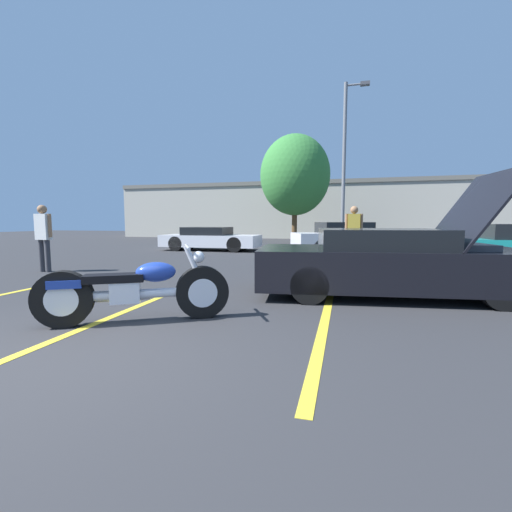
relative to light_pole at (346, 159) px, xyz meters
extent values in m
plane|color=#2D2D30|center=(-2.54, -15.57, -4.44)|extent=(80.00, 80.00, 0.00)
cube|color=yellow|center=(-2.97, -13.54, -4.43)|extent=(0.12, 4.71, 0.01)
cube|color=yellow|center=(-0.13, -13.54, -4.43)|extent=(0.12, 4.71, 0.01)
cube|color=#B2AD9E|center=(-2.54, 9.95, -2.24)|extent=(32.00, 4.00, 4.40)
cube|color=slate|center=(-2.54, 9.95, -0.19)|extent=(32.00, 4.20, 0.30)
cylinder|color=slate|center=(-0.07, 0.00, -0.38)|extent=(0.18, 0.18, 8.10)
cylinder|color=slate|center=(0.38, 0.00, 3.52)|extent=(0.90, 0.10, 0.10)
cube|color=#4C4C51|center=(0.83, 0.00, 3.52)|extent=(0.44, 0.28, 0.16)
cylinder|color=brown|center=(-2.98, 3.02, -3.29)|extent=(0.32, 0.32, 2.30)
ellipsoid|color=#387F38|center=(-2.98, 3.02, -0.32)|extent=(4.22, 4.22, 4.85)
cylinder|color=black|center=(-1.75, -13.82, -4.08)|extent=(0.69, 0.49, 0.71)
cylinder|color=black|center=(-3.24, -14.66, -4.08)|extent=(0.69, 0.49, 0.71)
cylinder|color=silver|center=(-1.75, -13.82, -4.08)|extent=(0.42, 0.34, 0.39)
cylinder|color=silver|center=(-3.24, -14.66, -4.08)|extent=(0.42, 0.34, 0.39)
cylinder|color=silver|center=(-2.50, -14.24, -4.07)|extent=(1.32, 0.82, 0.12)
cube|color=silver|center=(-2.61, -14.30, -4.03)|extent=(0.43, 0.39, 0.28)
ellipsoid|color=navy|center=(-2.27, -14.11, -3.79)|extent=(0.58, 0.49, 0.26)
cube|color=black|center=(-2.72, -14.36, -3.85)|extent=(0.75, 0.58, 0.10)
cube|color=navy|center=(-3.20, -14.63, -3.89)|extent=(0.45, 0.38, 0.10)
cylinder|color=silver|center=(-1.83, -13.86, -3.76)|extent=(0.30, 0.21, 0.63)
cylinder|color=silver|center=(-1.92, -13.91, -3.47)|extent=(0.38, 0.63, 0.04)
sphere|color=silver|center=(-1.79, -13.84, -3.61)|extent=(0.16, 0.16, 0.16)
cylinder|color=silver|center=(-2.88, -14.33, -4.13)|extent=(1.01, 0.62, 0.09)
cube|color=black|center=(0.87, -11.65, -3.94)|extent=(4.74, 2.44, 0.67)
cube|color=black|center=(0.69, -11.68, -3.43)|extent=(2.24, 1.95, 0.34)
cylinder|color=black|center=(2.37, -12.32, -4.13)|extent=(0.63, 0.29, 0.61)
cylinder|color=black|center=(2.16, -10.65, -4.13)|extent=(0.63, 0.29, 0.61)
cylinder|color=black|center=(-0.43, -12.66, -4.13)|extent=(0.63, 0.29, 0.61)
cylinder|color=black|center=(-0.63, -10.99, -4.13)|extent=(0.63, 0.29, 0.61)
cube|color=black|center=(2.15, -11.50, -2.95)|extent=(1.15, 1.86, 1.32)
cube|color=#4C4C51|center=(2.11, -11.50, -3.64)|extent=(0.72, 1.11, 0.28)
cylinder|color=black|center=(4.00, -6.92, -4.10)|extent=(0.67, 0.22, 0.67)
cylinder|color=black|center=(3.99, -5.40, -4.10)|extent=(0.67, 0.22, 0.67)
cube|color=silver|center=(0.17, -3.64, -3.92)|extent=(4.69, 3.27, 0.68)
cube|color=black|center=(0.01, -3.70, -3.37)|extent=(2.41, 2.24, 0.43)
cylinder|color=black|center=(1.71, -3.90, -4.11)|extent=(0.68, 0.44, 0.64)
cylinder|color=black|center=(1.13, -2.40, -4.11)|extent=(0.68, 0.44, 0.64)
cylinder|color=black|center=(-0.78, -4.87, -4.11)|extent=(0.68, 0.44, 0.64)
cylinder|color=black|center=(-1.37, -3.37, -4.11)|extent=(0.68, 0.44, 0.64)
cube|color=silver|center=(-5.84, -3.48, -4.00)|extent=(4.42, 1.80, 0.52)
cube|color=black|center=(-6.02, -3.49, -3.56)|extent=(2.00, 1.60, 0.36)
cylinder|color=black|center=(-4.47, -4.24, -4.11)|extent=(0.66, 0.23, 0.66)
cylinder|color=black|center=(-4.48, -2.70, -4.11)|extent=(0.66, 0.23, 0.66)
cylinder|color=black|center=(-7.20, -4.27, -4.11)|extent=(0.66, 0.23, 0.66)
cylinder|color=black|center=(-7.22, -2.73, -4.11)|extent=(0.66, 0.23, 0.66)
cylinder|color=#333338|center=(-7.55, -10.89, -4.02)|extent=(0.12, 0.12, 0.84)
cylinder|color=#333338|center=(-7.35, -10.89, -4.02)|extent=(0.12, 0.12, 0.84)
cube|color=white|center=(-7.45, -10.89, -3.26)|extent=(0.36, 0.20, 0.66)
cylinder|color=#9E704C|center=(-7.67, -10.89, -3.23)|extent=(0.08, 0.08, 0.60)
cylinder|color=#9E704C|center=(-7.23, -10.89, -3.23)|extent=(0.08, 0.08, 0.60)
sphere|color=#9E704C|center=(-7.45, -10.89, -2.82)|extent=(0.23, 0.23, 0.23)
cylinder|color=gray|center=(0.24, -7.28, -4.01)|extent=(0.12, 0.12, 0.86)
cylinder|color=gray|center=(0.44, -7.28, -4.01)|extent=(0.12, 0.12, 0.86)
cube|color=#B29933|center=(0.34, -7.28, -3.24)|extent=(0.36, 0.20, 0.68)
cylinder|color=#9E704C|center=(0.12, -7.28, -3.20)|extent=(0.08, 0.08, 0.61)
cylinder|color=#9E704C|center=(0.56, -7.28, -3.20)|extent=(0.08, 0.08, 0.61)
sphere|color=#9E704C|center=(0.34, -7.28, -2.78)|extent=(0.23, 0.23, 0.23)
camera|label=1|loc=(0.11, -18.04, -3.13)|focal=24.00mm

